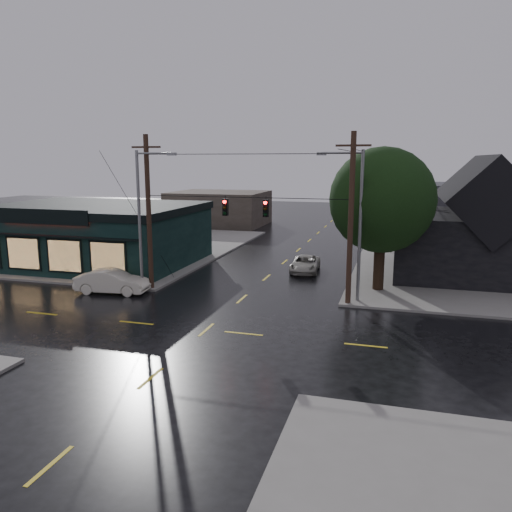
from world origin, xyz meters
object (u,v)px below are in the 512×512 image
(utility_pole_nw, at_px, (152,290))
(suv_silver, at_px, (305,264))
(sedan_cream, at_px, (112,282))
(utility_pole_ne, at_px, (348,305))
(corner_tree, at_px, (382,200))

(utility_pole_nw, bearing_deg, suv_silver, 42.79)
(utility_pole_nw, height_order, suv_silver, utility_pole_nw)
(sedan_cream, bearing_deg, utility_pole_nw, -60.67)
(sedan_cream, distance_m, suv_silver, 14.61)
(utility_pole_nw, bearing_deg, utility_pole_ne, 0.00)
(corner_tree, height_order, suv_silver, corner_tree)
(utility_pole_nw, distance_m, sedan_cream, 2.65)
(corner_tree, height_order, utility_pole_nw, corner_tree)
(utility_pole_ne, bearing_deg, suv_silver, 116.71)
(utility_pole_nw, relative_size, utility_pole_ne, 1.00)
(corner_tree, distance_m, sedan_cream, 18.21)
(suv_silver, bearing_deg, corner_tree, -41.70)
(utility_pole_nw, relative_size, sedan_cream, 2.16)
(sedan_cream, height_order, suv_silver, sedan_cream)
(sedan_cream, bearing_deg, corner_tree, -79.24)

